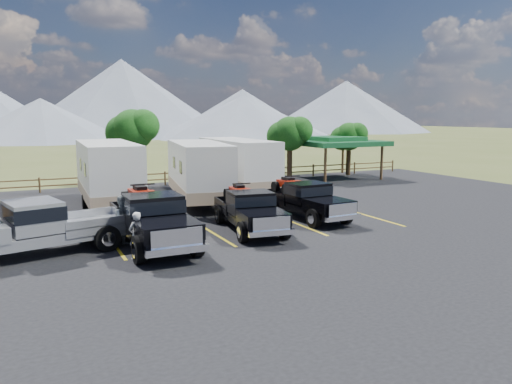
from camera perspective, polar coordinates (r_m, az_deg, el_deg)
name	(u,v)px	position (r m, az deg, el deg)	size (l,w,h in m)	color
ground	(301,250)	(18.24, 5.13, -6.63)	(320.00, 320.00, 0.00)	#475323
asphalt_lot	(264,232)	(20.80, 0.93, -4.62)	(44.00, 34.00, 0.04)	black
stall_lines	(254,227)	(21.67, -0.24, -4.00)	(12.12, 5.50, 0.01)	yellow
tree_ne_a	(289,134)	(36.84, 3.84, 6.64)	(3.11, 2.92, 4.76)	#322313
tree_ne_b	(349,137)	(40.93, 10.55, 6.23)	(2.77, 2.59, 4.27)	#322313
tree_north	(132,130)	(34.87, -13.96, 6.87)	(3.46, 3.24, 5.25)	#322313
rail_fence	(193,176)	(35.63, -7.24, 1.88)	(36.12, 0.12, 1.00)	brown
pavilion	(335,142)	(38.98, 9.04, 5.65)	(6.20, 6.20, 3.22)	brown
mountain_range	(23,101)	(121.16, -25.05, 9.39)	(209.00, 71.00, 20.00)	slate
rig_left	(152,218)	(18.91, -11.85, -2.88)	(2.32, 6.47, 2.16)	black
rig_center	(249,209)	(20.90, -0.81, -1.97)	(2.52, 5.78, 1.87)	black
rig_right	(305,199)	(23.52, 5.64, -0.78)	(2.25, 5.76, 1.89)	black
trailer_left	(108,174)	(26.92, -16.55, 1.99)	(2.84, 9.84, 3.42)	silver
trailer_center	(199,172)	(27.34, -6.55, 2.31)	(3.69, 9.65, 3.34)	silver
trailer_right	(238,165)	(30.81, -2.07, 3.07)	(2.58, 9.54, 3.32)	silver
pickup_silver	(39,227)	(18.73, -23.56, -3.68)	(6.68, 3.47, 1.91)	#A3A6AC
person_a	(136,235)	(17.29, -13.51, -4.83)	(0.58, 0.38, 1.60)	silver
person_b	(124,220)	(19.08, -14.84, -3.16)	(0.92, 0.72, 1.90)	gray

